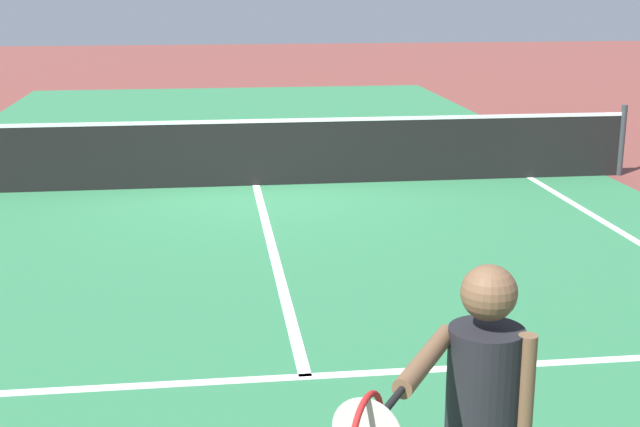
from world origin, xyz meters
TOP-DOWN VIEW (x-y plane):
  - ground_plane at (0.00, 0.00)m, footprint 60.00×60.00m
  - court_surface_inbounds at (0.00, 0.00)m, footprint 10.62×24.40m
  - line_service_near at (0.00, -6.40)m, footprint 8.22×0.10m
  - line_center_service at (0.00, -3.20)m, footprint 0.10×6.40m
  - net at (0.00, 0.00)m, footprint 11.13×0.09m
  - player_near at (0.44, -9.10)m, footprint 0.92×0.99m

SIDE VIEW (x-z plane):
  - ground_plane at x=0.00m, z-range 0.00..0.00m
  - court_surface_inbounds at x=0.00m, z-range 0.00..0.00m
  - line_service_near at x=0.00m, z-range 0.00..0.01m
  - line_center_service at x=0.00m, z-range 0.00..0.01m
  - net at x=0.00m, z-range -0.04..1.03m
  - player_near at x=0.44m, z-range 0.22..1.94m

